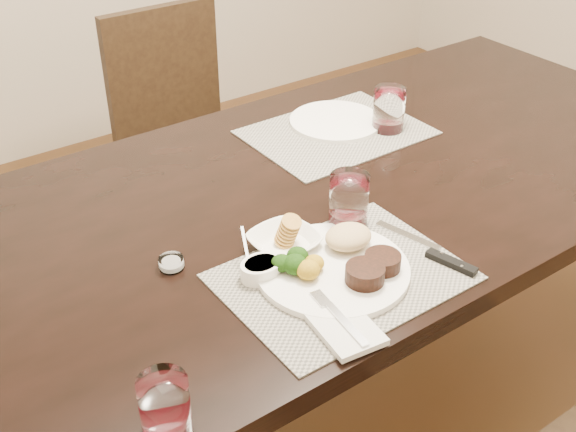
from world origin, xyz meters
TOP-DOWN VIEW (x-y plane):
  - ground_plane at (0.00, 0.00)m, footprint 4.50×4.50m
  - dining_table at (0.00, 0.00)m, footprint 2.00×1.00m
  - chair_far at (0.00, 0.93)m, footprint 0.42×0.42m
  - placemat_near at (-0.29, -0.30)m, footprint 0.46×0.34m
  - placemat_far at (0.09, 0.20)m, footprint 0.46×0.34m
  - dinner_plate at (-0.29, -0.28)m, footprint 0.31×0.31m
  - napkin_fork at (-0.39, -0.41)m, footprint 0.12×0.19m
  - steak_knife at (-0.09, -0.37)m, footprint 0.06×0.26m
  - cracker_bowl at (-0.33, -0.16)m, footprint 0.15×0.15m
  - sauce_ramekin at (-0.42, -0.21)m, footprint 0.09×0.13m
  - wine_glass_near at (-0.16, -0.16)m, footprint 0.08×0.08m
  - far_plate at (0.12, 0.24)m, footprint 0.25×0.25m
  - wine_glass_far at (0.21, 0.13)m, footprint 0.08×0.08m
  - wine_glass_side at (-0.75, -0.44)m, footprint 0.08×0.08m
  - salt_cellar at (-0.55, -0.08)m, footprint 0.05×0.05m

SIDE VIEW (x-z plane):
  - ground_plane at x=0.00m, z-range 0.00..0.00m
  - chair_far at x=0.00m, z-range 0.05..0.95m
  - dining_table at x=0.00m, z-range 0.29..1.04m
  - placemat_near at x=-0.29m, z-range 0.75..0.75m
  - placemat_far at x=0.09m, z-range 0.75..0.75m
  - steak_knife at x=-0.09m, z-range 0.75..0.77m
  - far_plate at x=0.12m, z-range 0.75..0.76m
  - salt_cellar at x=-0.55m, z-range 0.75..0.77m
  - napkin_fork at x=-0.39m, z-range 0.75..0.77m
  - dinner_plate at x=-0.29m, z-range 0.74..0.80m
  - cracker_bowl at x=-0.33m, z-range 0.74..0.80m
  - sauce_ramekin at x=-0.42m, z-range 0.74..0.81m
  - wine_glass_side at x=-0.75m, z-range 0.74..0.85m
  - wine_glass_near at x=-0.16m, z-range 0.75..0.86m
  - wine_glass_far at x=0.21m, z-range 0.75..0.86m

